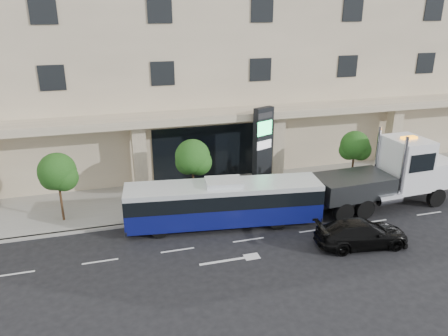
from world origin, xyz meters
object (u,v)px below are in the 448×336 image
Objects in this scene: city_bus at (224,202)px; signage_pylon at (263,148)px; black_sedan at (362,233)px; tow_truck at (391,176)px.

signage_pylon reaches higher than city_bus.
city_bus is at bearing 62.72° from black_sedan.
black_sedan is 0.87× the size of signage_pylon.
tow_truck is at bearing -55.77° from signage_pylon.
tow_truck is (11.10, -0.25, 0.58)m from city_bus.
tow_truck reaches higher than city_bus.
city_bus is 7.86m from black_sedan.
city_bus is at bearing -155.45° from signage_pylon.
city_bus is 1.06× the size of tow_truck.
signage_pylon is (-7.06, 4.61, 1.04)m from tow_truck.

